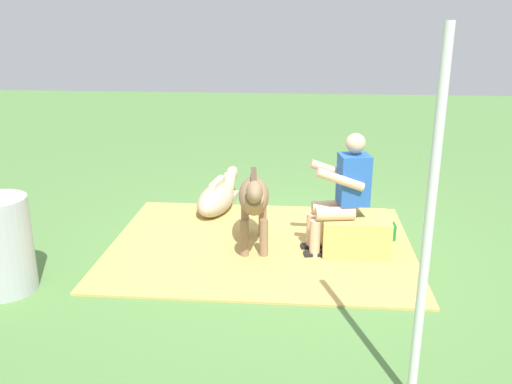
{
  "coord_description": "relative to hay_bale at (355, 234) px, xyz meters",
  "views": [
    {
      "loc": [
        -0.24,
        5.57,
        2.44
      ],
      "look_at": [
        0.25,
        -0.19,
        0.55
      ],
      "focal_mm": 38.67,
      "sensor_mm": 36.0,
      "label": 1
    }
  ],
  "objects": [
    {
      "name": "person_seated",
      "position": [
        0.16,
        0.02,
        0.49
      ],
      "size": [
        0.7,
        0.49,
        1.29
      ],
      "color": "#D8AD8C",
      "rests_on": "ground"
    },
    {
      "name": "pony_standing",
      "position": [
        1.07,
        0.03,
        0.38
      ],
      "size": [
        0.4,
        1.35,
        0.95
      ],
      "color": "#8C6B4C",
      "rests_on": "ground"
    },
    {
      "name": "hay_patch",
      "position": [
        1.01,
        -0.08,
        -0.19
      ],
      "size": [
        3.27,
        2.53,
        0.02
      ],
      "primitive_type": "cube",
      "color": "tan",
      "rests_on": "ground"
    },
    {
      "name": "water_barrel",
      "position": [
        3.28,
        1.11,
        0.24
      ],
      "size": [
        0.57,
        0.57,
        0.89
      ],
      "primitive_type": "cylinder",
      "color": "#B2B2B7",
      "rests_on": "ground"
    },
    {
      "name": "hay_bale",
      "position": [
        0.0,
        0.0,
        0.0
      ],
      "size": [
        0.69,
        0.53,
        0.41
      ],
      "primitive_type": "cube",
      "color": "tan",
      "rests_on": "ground"
    },
    {
      "name": "pony_lying",
      "position": [
        1.64,
        -1.17,
        -0.02
      ],
      "size": [
        0.53,
        1.36,
        0.42
      ],
      "color": "tan",
      "rests_on": "ground"
    },
    {
      "name": "tent_pole_left",
      "position": [
        -0.18,
        2.35,
        0.99
      ],
      "size": [
        0.06,
        0.06,
        2.4
      ],
      "primitive_type": "cylinder",
      "color": "silver",
      "rests_on": "ground"
    },
    {
      "name": "ground_plane",
      "position": [
        0.83,
        -0.11,
        -0.21
      ],
      "size": [
        24.0,
        24.0,
        0.0
      ],
      "primitive_type": "plane",
      "color": "#568442"
    },
    {
      "name": "soda_bottle",
      "position": [
        -0.45,
        -0.31,
        -0.08
      ],
      "size": [
        0.07,
        0.07,
        0.26
      ],
      "color": "#197233",
      "rests_on": "ground"
    }
  ]
}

